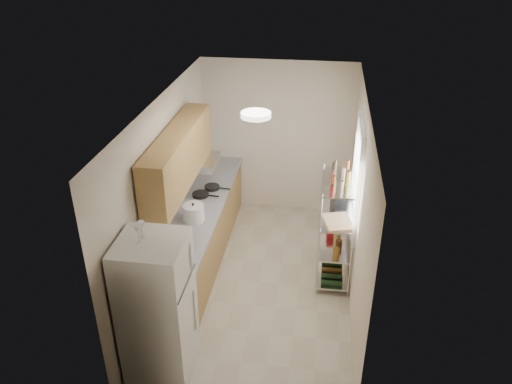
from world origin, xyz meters
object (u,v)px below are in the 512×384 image
(refrigerator, at_px, (157,307))
(espresso_machine, at_px, (339,196))
(rice_cooker, at_px, (193,213))
(frying_pan_large, at_px, (201,195))
(cutting_board, at_px, (338,222))

(refrigerator, distance_m, espresso_machine, 2.90)
(rice_cooker, bearing_deg, refrigerator, -88.93)
(frying_pan_large, bearing_deg, rice_cooker, -78.40)
(cutting_board, distance_m, espresso_machine, 0.48)
(refrigerator, xyz_separation_m, cutting_board, (1.89, 1.71, 0.19))
(cutting_board, bearing_deg, espresso_machine, 89.30)
(refrigerator, height_order, rice_cooker, refrigerator)
(espresso_machine, bearing_deg, cutting_board, -100.65)
(refrigerator, height_order, espresso_machine, refrigerator)
(frying_pan_large, xyz_separation_m, cutting_board, (2.00, -0.67, 0.10))
(cutting_board, xyz_separation_m, espresso_machine, (0.01, 0.46, 0.14))
(refrigerator, relative_size, rice_cooker, 5.81)
(espresso_machine, bearing_deg, rice_cooker, -176.06)
(frying_pan_large, distance_m, cutting_board, 2.11)
(rice_cooker, xyz_separation_m, frying_pan_large, (-0.08, 0.69, -0.09))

